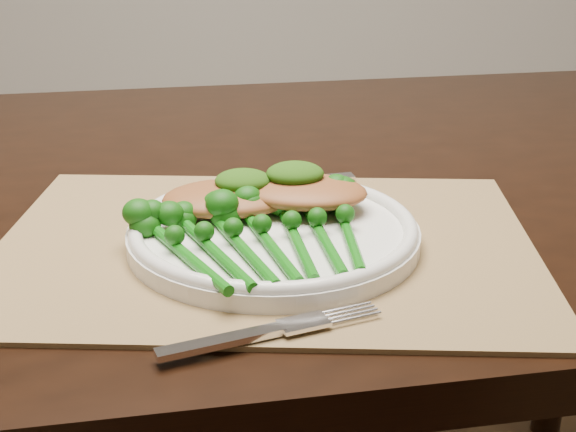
{
  "coord_description": "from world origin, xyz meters",
  "views": [
    {
      "loc": [
        -0.02,
        -0.73,
        1.06
      ],
      "look_at": [
        -0.01,
        -0.05,
        0.78
      ],
      "focal_mm": 50.0,
      "sensor_mm": 36.0,
      "label": 1
    }
  ],
  "objects_px": {
    "placemat": "(265,245)",
    "dinner_plate": "(274,231)",
    "chicken_fillet_left": "(229,198)",
    "broccolini_bundle": "(270,244)"
  },
  "relations": [
    {
      "from": "placemat",
      "to": "chicken_fillet_left",
      "type": "distance_m",
      "value": 0.06
    },
    {
      "from": "dinner_plate",
      "to": "chicken_fillet_left",
      "type": "relative_size",
      "value": 2.1
    },
    {
      "from": "chicken_fillet_left",
      "to": "dinner_plate",
      "type": "bearing_deg",
      "value": -50.84
    },
    {
      "from": "dinner_plate",
      "to": "chicken_fillet_left",
      "type": "height_order",
      "value": "chicken_fillet_left"
    },
    {
      "from": "broccolini_bundle",
      "to": "dinner_plate",
      "type": "bearing_deg",
      "value": 69.35
    },
    {
      "from": "placemat",
      "to": "dinner_plate",
      "type": "bearing_deg",
      "value": -9.27
    },
    {
      "from": "placemat",
      "to": "dinner_plate",
      "type": "xyz_separation_m",
      "value": [
        0.01,
        -0.0,
        0.01
      ]
    },
    {
      "from": "dinner_plate",
      "to": "broccolini_bundle",
      "type": "height_order",
      "value": "broccolini_bundle"
    },
    {
      "from": "placemat",
      "to": "dinner_plate",
      "type": "distance_m",
      "value": 0.02
    },
    {
      "from": "chicken_fillet_left",
      "to": "broccolini_bundle",
      "type": "height_order",
      "value": "chicken_fillet_left"
    }
  ]
}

